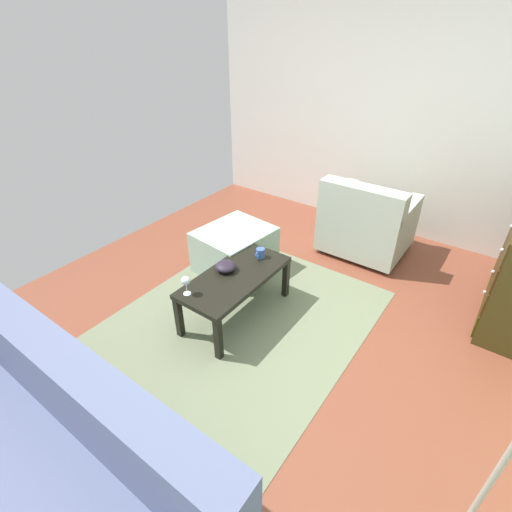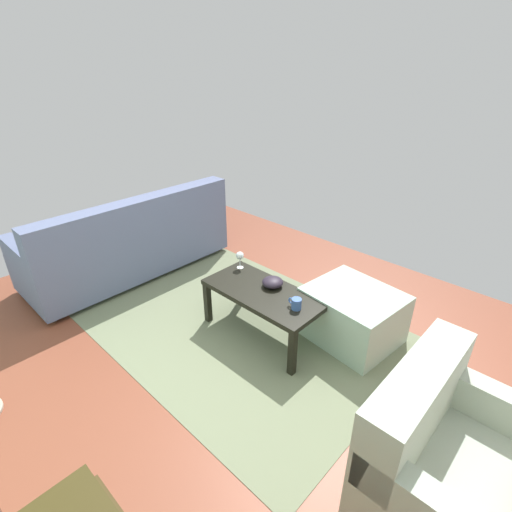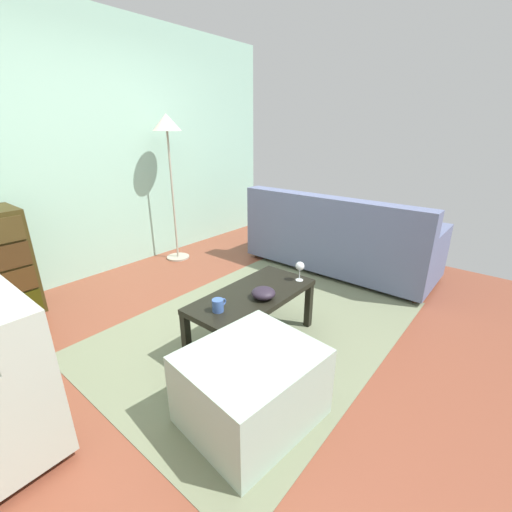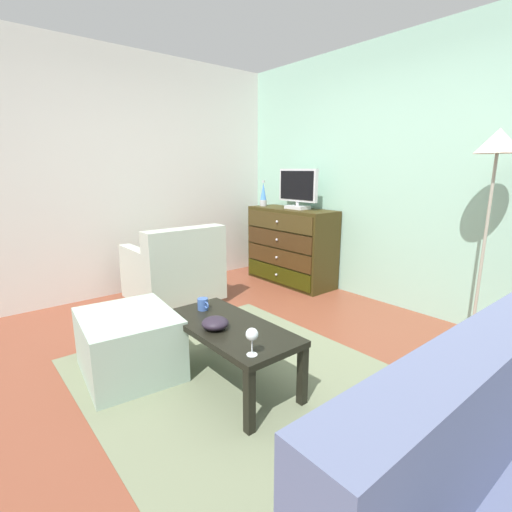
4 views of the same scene
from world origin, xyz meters
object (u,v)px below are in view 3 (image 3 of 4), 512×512
(coffee_table, at_px, (253,300))
(standing_lamp, at_px, (168,137))
(wine_glass, at_px, (300,267))
(bowl_decorative, at_px, (263,293))
(mug, at_px, (218,305))
(ottoman, at_px, (252,386))
(couch_large, at_px, (337,241))

(coffee_table, bearing_deg, standing_lamp, 67.51)
(wine_glass, xyz_separation_m, bowl_decorative, (-0.41, 0.04, -0.08))
(mug, bearing_deg, coffee_table, -2.19)
(wine_glass, distance_m, ottoman, 1.07)
(standing_lamp, bearing_deg, wine_glass, -100.43)
(mug, relative_size, bowl_decorative, 0.66)
(couch_large, bearing_deg, bowl_decorative, -170.52)
(bowl_decorative, bearing_deg, wine_glass, -5.03)
(ottoman, xyz_separation_m, standing_lamp, (1.35, 2.36, 1.24))
(bowl_decorative, relative_size, couch_large, 0.08)
(couch_large, bearing_deg, standing_lamp, 118.84)
(bowl_decorative, height_order, ottoman, bowl_decorative)
(coffee_table, xyz_separation_m, ottoman, (-0.56, -0.46, -0.15))
(mug, xyz_separation_m, standing_lamp, (1.12, 1.89, 0.99))
(mug, distance_m, standing_lamp, 2.41)
(standing_lamp, bearing_deg, couch_large, -61.16)
(coffee_table, distance_m, bowl_decorative, 0.14)
(coffee_table, distance_m, mug, 0.35)
(ottoman, bearing_deg, mug, 64.75)
(mug, xyz_separation_m, couch_large, (2.07, 0.17, -0.12))
(mug, height_order, couch_large, couch_large)
(wine_glass, distance_m, mug, 0.77)
(coffee_table, relative_size, mug, 8.76)
(couch_large, bearing_deg, wine_glass, -166.12)
(couch_large, relative_size, ottoman, 3.00)
(mug, relative_size, ottoman, 0.16)
(mug, xyz_separation_m, bowl_decorative, (0.33, -0.12, -0.00))
(standing_lamp, bearing_deg, bowl_decorative, -111.52)
(ottoman, relative_size, standing_lamp, 0.41)
(couch_large, bearing_deg, coffee_table, -173.85)
(coffee_table, bearing_deg, wine_glass, -18.77)
(bowl_decorative, distance_m, couch_large, 1.76)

